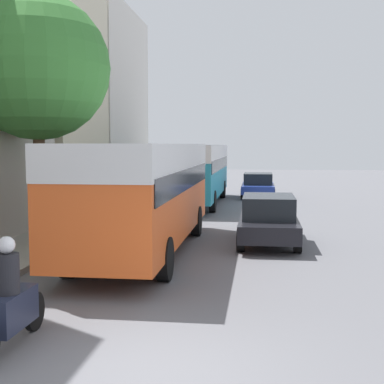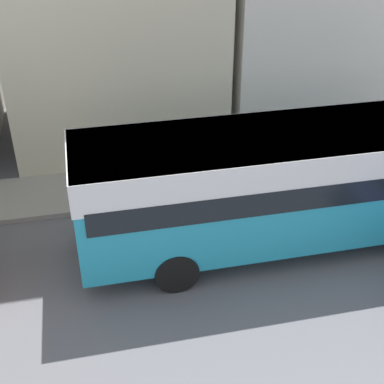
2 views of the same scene
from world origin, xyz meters
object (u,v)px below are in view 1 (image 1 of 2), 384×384
bus_lead (144,183)px  motorcycle_behind_lead (10,305)px  car_far_curb (268,219)px  car_crossing (258,185)px  bus_following (196,166)px

bus_lead → motorcycle_behind_lead: bus_lead is taller
motorcycle_behind_lead → car_far_curb: size_ratio=0.53×
bus_lead → car_crossing: size_ratio=2.40×
motorcycle_behind_lead → car_far_curb: 9.96m
car_crossing → bus_following: bearing=-129.6°
bus_following → car_crossing: (3.17, 3.84, -1.24)m
bus_following → car_far_curb: size_ratio=2.57×
bus_following → bus_lead: bearing=-89.8°
bus_following → car_crossing: 5.13m
bus_lead → car_crossing: (3.14, 16.50, -1.26)m
bus_following → car_far_curb: 11.48m
car_far_curb → bus_following: bearing=108.1°
bus_lead → car_far_curb: bearing=27.3°
bus_following → car_far_curb: (3.55, -10.85, -1.20)m
bus_lead → car_far_curb: 4.14m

